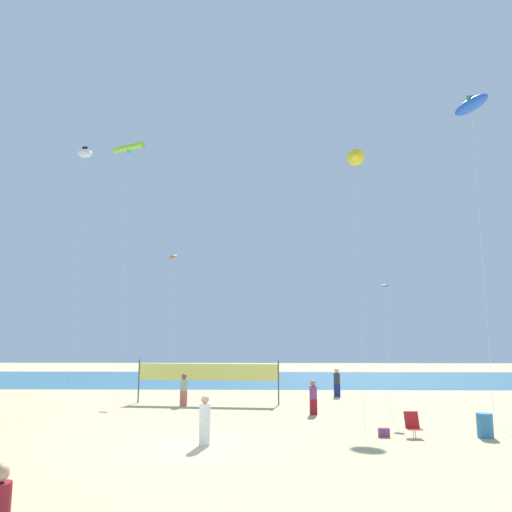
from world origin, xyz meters
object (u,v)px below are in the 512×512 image
Objects in this scene: volleyball_net at (208,374)px; kite_white_inflatable at (85,154)px; beachgoer_charcoal_shirt at (337,381)px; trash_barrel at (485,425)px; kite_blue_inflatable at (471,106)px; folding_beach_chair at (413,424)px; kite_orange_diamond at (172,258)px; kite_yellow_delta at (355,156)px; beachgoer_plum_shirt at (313,396)px; kite_lime_tube at (129,148)px; beach_handbag at (384,432)px; kite_blue_diamond at (385,289)px; beachgoer_white_shirt at (205,419)px; beachgoer_sage_shirt at (184,389)px.

volleyball_net is 0.44× the size of kite_white_inflatable.
trash_barrel is (3.59, -13.24, -0.49)m from beachgoer_charcoal_shirt.
beachgoer_charcoal_shirt is at bearing 115.58° from kite_blue_inflatable.
kite_orange_diamond is (-11.89, 14.81, 8.61)m from folding_beach_chair.
kite_yellow_delta reaches higher than volleyball_net.
kite_lime_tube is (-11.62, 7.66, 15.58)m from beachgoer_plum_shirt.
kite_lime_tube is at bearing -42.68° from kite_white_inflatable.
kite_yellow_delta is (1.51, 12.13, 15.18)m from beach_handbag.
kite_white_inflatable is 2.87× the size of kite_blue_diamond.
kite_yellow_delta is 2.49× the size of kite_blue_diamond.
folding_beach_chair is 8.81m from kite_blue_diamond.
beachgoer_white_shirt is 0.95× the size of beachgoer_charcoal_shirt.
beachgoer_white_shirt is at bearing 158.34° from beachgoer_plum_shirt.
kite_lime_tube is at bearing -150.47° from kite_orange_diamond.
kite_blue_diamond is (8.22, 8.41, 5.22)m from beachgoer_white_shirt.
volleyball_net is at bearing 129.02° from beach_handbag.
kite_lime_tube is at bearing 136.19° from beach_handbag.
kite_orange_diamond is (-10.83, 14.77, 8.92)m from beach_handbag.
volleyball_net is at bearing 38.49° from beachgoer_sage_shirt.
beachgoer_white_shirt is at bearing -74.98° from kite_orange_diamond.
volleyball_net is (-11.30, 9.47, 1.20)m from trash_barrel.
folding_beach_chair is (3.15, -5.52, -0.38)m from beachgoer_plum_shirt.
kite_blue_diamond reaches higher than beachgoer_charcoal_shirt.
kite_blue_diamond is at bearing -22.56° from kite_lime_tube.
kite_lime_tube is (-17.38, 13.20, 15.99)m from trash_barrel.
kite_blue_diamond is at bearing -86.85° from kite_yellow_delta.
beach_handbag is at bearing -43.53° from kite_white_inflatable.
kite_white_inflatable reaches higher than beach_handbag.
kite_orange_diamond is 20.75m from kite_blue_inflatable.
kite_lime_tube is 1.77× the size of kite_orange_diamond.
trash_barrel is (12.48, -8.61, -0.47)m from beachgoer_sage_shirt.
kite_blue_diamond is (1.81, 6.70, 5.94)m from beach_handbag.
kite_lime_tube reaches higher than folding_beach_chair.
beachgoer_charcoal_shirt is 13.21m from beach_handbag.
kite_lime_tube is at bearing 157.44° from kite_blue_diamond.
beach_handbag is 0.04× the size of kite_orange_diamond.
beach_handbag is at bearing -41.88° from beachgoer_sage_shirt.
beach_handbag is 15.17m from kite_blue_inflatable.
volleyball_net is 10.79m from kite_blue_diamond.
beachgoer_plum_shirt is 3.99× the size of beach_handbag.
folding_beach_chair is 0.06× the size of kite_yellow_delta.
kite_orange_diamond is (-2.02, 6.22, 8.17)m from beachgoer_sage_shirt.
beachgoer_sage_shirt is 20.18m from kite_blue_inflatable.
beachgoer_charcoal_shirt is 0.10× the size of kite_lime_tube.
kite_orange_diamond is at bearing 147.44° from kite_blue_diamond.
trash_barrel reaches higher than beach_handbag.
beachgoer_sage_shirt is 10.03m from beachgoer_charcoal_shirt.
kite_blue_inflatable is 0.92× the size of kite_yellow_delta.
beach_handbag is (2.09, -5.48, -0.69)m from beachgoer_plum_shirt.
kite_white_inflatable is at bearing 154.25° from folding_beach_chair.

